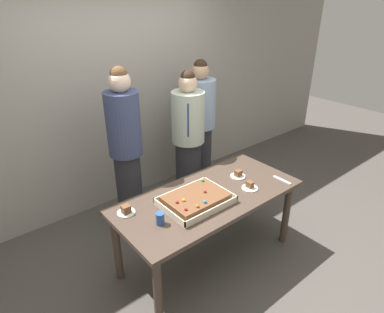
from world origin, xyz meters
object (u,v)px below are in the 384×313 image
(plated_slice_near_left, at_px, (238,175))
(plated_slice_near_right, at_px, (250,186))
(sheet_cake, at_px, (196,200))
(person_green_shirt_behind, at_px, (188,142))
(cake_server_utensil, at_px, (282,180))
(person_striped_tie_right, at_px, (200,127))
(drink_cup_nearest, at_px, (160,218))
(plated_slice_far_left, at_px, (126,211))
(party_table, at_px, (208,203))
(person_serving_front, at_px, (126,152))

(plated_slice_near_left, xyz_separation_m, plated_slice_near_right, (-0.08, -0.22, -0.00))
(sheet_cake, bearing_deg, person_green_shirt_behind, 54.67)
(plated_slice_near_left, height_order, plated_slice_near_right, same)
(cake_server_utensil, xyz_separation_m, person_striped_tie_right, (0.09, 1.34, 0.13))
(plated_slice_near_right, bearing_deg, drink_cup_nearest, 174.56)
(cake_server_utensil, bearing_deg, plated_slice_near_left, 130.66)
(plated_slice_near_right, relative_size, drink_cup_nearest, 1.50)
(plated_slice_far_left, relative_size, person_green_shirt_behind, 0.09)
(party_table, xyz_separation_m, drink_cup_nearest, (-0.58, -0.07, 0.14))
(drink_cup_nearest, distance_m, cake_server_utensil, 1.32)
(plated_slice_near_left, relative_size, person_serving_front, 0.08)
(party_table, xyz_separation_m, plated_slice_near_left, (0.45, 0.06, 0.11))
(plated_slice_near_right, bearing_deg, person_serving_front, 123.22)
(plated_slice_far_left, relative_size, drink_cup_nearest, 1.50)
(person_green_shirt_behind, bearing_deg, sheet_cake, -0.01)
(plated_slice_near_left, xyz_separation_m, drink_cup_nearest, (-1.02, -0.13, 0.03))
(plated_slice_far_left, distance_m, person_striped_tie_right, 1.76)
(sheet_cake, relative_size, cake_server_utensil, 2.92)
(cake_server_utensil, bearing_deg, plated_slice_far_left, 161.55)
(party_table, bearing_deg, person_serving_front, 109.73)
(sheet_cake, distance_m, plated_slice_far_left, 0.59)
(person_green_shirt_behind, relative_size, person_striped_tie_right, 0.98)
(drink_cup_nearest, xyz_separation_m, person_serving_front, (0.26, 0.96, 0.15))
(sheet_cake, height_order, person_green_shirt_behind, person_green_shirt_behind)
(person_serving_front, bearing_deg, person_striped_tie_right, 90.35)
(plated_slice_near_left, height_order, person_green_shirt_behind, person_green_shirt_behind)
(party_table, bearing_deg, plated_slice_near_left, 7.92)
(plated_slice_near_left, relative_size, drink_cup_nearest, 1.50)
(person_serving_front, height_order, person_green_shirt_behind, person_serving_front)
(sheet_cake, bearing_deg, person_striped_tie_right, 48.08)
(sheet_cake, distance_m, person_serving_front, 0.95)
(party_table, bearing_deg, sheet_cake, -170.33)
(plated_slice_near_left, bearing_deg, person_striped_tie_right, 69.92)
(party_table, height_order, sheet_cake, sheet_cake)
(plated_slice_far_left, height_order, person_green_shirt_behind, person_green_shirt_behind)
(plated_slice_near_left, relative_size, plated_slice_far_left, 1.00)
(plated_slice_near_left, distance_m, plated_slice_far_left, 1.17)
(person_green_shirt_behind, bearing_deg, party_table, 7.61)
(plated_slice_far_left, relative_size, person_striped_tie_right, 0.09)
(party_table, distance_m, sheet_cake, 0.22)
(plated_slice_near_right, height_order, person_serving_front, person_serving_front)
(plated_slice_far_left, height_order, person_striped_tie_right, person_striped_tie_right)
(plated_slice_near_right, relative_size, person_striped_tie_right, 0.09)
(sheet_cake, bearing_deg, person_serving_front, 98.89)
(party_table, distance_m, person_serving_front, 0.99)
(drink_cup_nearest, bearing_deg, plated_slice_near_left, 7.42)
(sheet_cake, relative_size, person_serving_front, 0.33)
(plated_slice_near_left, bearing_deg, sheet_cake, -171.59)
(drink_cup_nearest, bearing_deg, cake_server_utensil, -8.31)
(plated_slice_near_left, distance_m, person_serving_front, 1.15)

